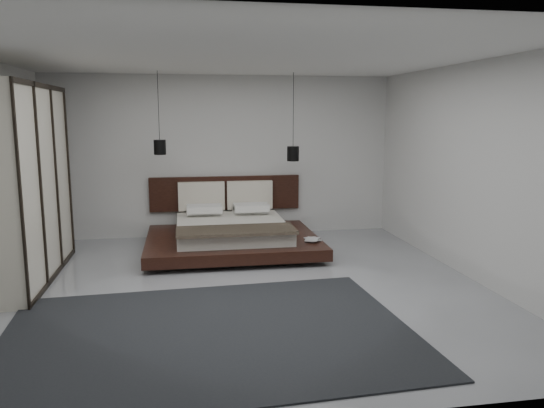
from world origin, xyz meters
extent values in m
plane|color=#96999E|center=(0.00, 0.00, 0.00)|extent=(6.00, 6.00, 0.00)
plane|color=white|center=(0.00, 0.00, 2.80)|extent=(6.00, 6.00, 0.00)
plane|color=silver|center=(0.00, 3.00, 1.40)|extent=(6.00, 0.00, 6.00)
plane|color=silver|center=(0.00, -3.00, 1.40)|extent=(6.00, 0.00, 6.00)
plane|color=silver|center=(3.00, 0.00, 1.40)|extent=(0.00, 6.00, 6.00)
cube|color=black|center=(-2.95, 2.45, 1.30)|extent=(0.05, 0.90, 2.60)
cube|color=black|center=(0.04, 1.75, 0.04)|extent=(2.07, 1.70, 0.08)
cube|color=black|center=(0.04, 1.75, 0.16)|extent=(2.64, 2.17, 0.17)
cube|color=silver|center=(0.04, 1.87, 0.35)|extent=(1.70, 1.88, 0.21)
cube|color=black|center=(0.04, 1.14, 0.48)|extent=(1.71, 0.66, 0.05)
cube|color=white|center=(-0.35, 2.60, 0.51)|extent=(0.58, 0.38, 0.11)
cube|color=white|center=(0.44, 2.60, 0.51)|extent=(0.58, 0.38, 0.11)
cube|color=white|center=(-0.35, 2.47, 0.57)|extent=(0.58, 0.38, 0.11)
cube|color=white|center=(0.44, 2.47, 0.57)|extent=(0.58, 0.38, 0.11)
cube|color=black|center=(0.04, 2.96, 0.75)|extent=(2.64, 0.08, 0.60)
cube|color=beige|center=(-0.38, 2.87, 0.72)|extent=(0.80, 0.10, 0.50)
cube|color=beige|center=(0.47, 2.87, 0.72)|extent=(0.80, 0.10, 0.50)
imported|color=#99724C|center=(1.13, 1.28, 0.26)|extent=(0.23, 0.28, 0.02)
imported|color=#99724C|center=(1.11, 1.25, 0.28)|extent=(0.28, 0.32, 0.02)
cylinder|color=black|center=(-1.04, 2.32, 2.27)|extent=(0.01, 0.01, 1.07)
cylinder|color=black|center=(-1.04, 2.32, 1.61)|extent=(0.19, 0.19, 0.24)
cylinder|color=#FFE0B2|center=(-1.04, 2.32, 1.51)|extent=(0.14, 0.14, 0.01)
cylinder|color=black|center=(1.13, 2.32, 2.20)|extent=(0.01, 0.01, 1.19)
cylinder|color=black|center=(1.13, 2.32, 1.48)|extent=(0.20, 0.20, 0.24)
cylinder|color=#FFE0B2|center=(1.13, 2.32, 1.38)|extent=(0.15, 0.15, 0.01)
cube|color=beige|center=(-2.70, 0.85, 1.26)|extent=(0.58, 2.51, 2.51)
cube|color=black|center=(-2.40, 0.85, 2.48)|extent=(0.03, 2.51, 0.06)
cube|color=black|center=(-2.40, 0.85, 0.03)|extent=(0.03, 2.51, 0.06)
cube|color=black|center=(-2.40, -0.41, 1.26)|extent=(0.03, 0.05, 2.51)
cube|color=black|center=(-2.40, 0.43, 1.26)|extent=(0.03, 0.05, 2.51)
cube|color=black|center=(-2.40, 1.27, 1.26)|extent=(0.03, 0.05, 2.51)
cube|color=black|center=(-2.40, 2.11, 1.26)|extent=(0.03, 0.05, 2.51)
cube|color=black|center=(-0.48, -1.38, 0.01)|extent=(4.10, 3.02, 0.02)
camera|label=1|loc=(-0.71, -6.32, 2.13)|focal=35.00mm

